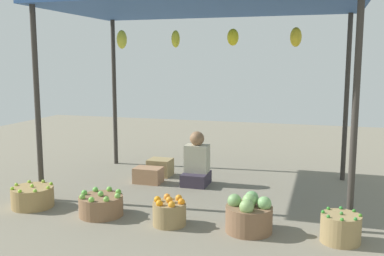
% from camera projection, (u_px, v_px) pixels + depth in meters
% --- Properties ---
extents(ground_plane, '(14.00, 14.00, 0.00)m').
position_uv_depth(ground_plane, '(204.00, 189.00, 6.26)').
color(ground_plane, gray).
extents(market_stall_structure, '(4.08, 2.44, 2.51)m').
position_uv_depth(market_stall_structure, '(204.00, 19.00, 5.91)').
color(market_stall_structure, '#38332D').
rests_on(market_stall_structure, ground).
extents(vendor_person, '(0.36, 0.44, 0.78)m').
position_uv_depth(vendor_person, '(197.00, 164.00, 6.45)').
color(vendor_person, '#362E3D').
rests_on(vendor_person, ground).
extents(basket_limes, '(0.51, 0.51, 0.29)m').
position_uv_depth(basket_limes, '(33.00, 197.00, 5.48)').
color(basket_limes, '#9E7F4E').
rests_on(basket_limes, ground).
extents(basket_green_apples, '(0.51, 0.51, 0.29)m').
position_uv_depth(basket_green_apples, '(101.00, 205.00, 5.17)').
color(basket_green_apples, '#846143').
rests_on(basket_green_apples, ground).
extents(basket_oranges, '(0.37, 0.37, 0.32)m').
position_uv_depth(basket_oranges, '(169.00, 213.00, 4.87)').
color(basket_oranges, '#947B4F').
rests_on(basket_oranges, ground).
extents(basket_cabbages, '(0.49, 0.49, 0.41)m').
position_uv_depth(basket_cabbages, '(249.00, 215.00, 4.67)').
color(basket_cabbages, brown).
rests_on(basket_cabbages, ground).
extents(basket_green_chilies, '(0.39, 0.39, 0.32)m').
position_uv_depth(basket_green_chilies, '(341.00, 228.00, 4.40)').
color(basket_green_chilies, '#9D8253').
rests_on(basket_green_chilies, ground).
extents(wooden_crate_near_vendor, '(0.36, 0.31, 0.26)m').
position_uv_depth(wooden_crate_near_vendor, '(160.00, 167.00, 6.97)').
color(wooden_crate_near_vendor, '#9D8657').
rests_on(wooden_crate_near_vendor, ground).
extents(wooden_crate_stacked_rear, '(0.40, 0.28, 0.23)m').
position_uv_depth(wooden_crate_stacked_rear, '(148.00, 175.00, 6.56)').
color(wooden_crate_stacked_rear, '#A47855').
rests_on(wooden_crate_stacked_rear, ground).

